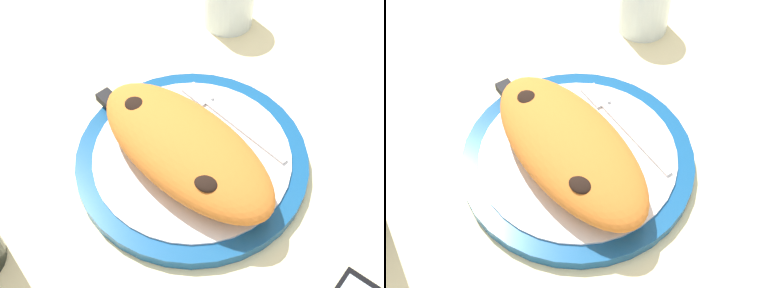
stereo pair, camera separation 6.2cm
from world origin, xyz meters
TOP-DOWN VIEW (x-y plane):
  - ground_plane at (0.00, 0.00)cm, footprint 150.00×150.00cm
  - plate at (0.00, 0.00)cm, footprint 28.83×28.83cm
  - calzone at (-0.67, 1.39)cm, footprint 27.66×16.31cm
  - fork at (2.86, -6.94)cm, footprint 17.45×4.50cm
  - knife at (7.13, 3.58)cm, footprint 22.03×5.36cm
  - water_glass at (20.05, -19.89)cm, footprint 7.78×7.78cm

SIDE VIEW (x-z plane):
  - ground_plane at x=0.00cm, z-range -3.00..0.00cm
  - plate at x=0.00cm, z-range -0.04..1.85cm
  - fork at x=2.86cm, z-range 1.89..2.29cm
  - knife at x=7.13cm, z-range 1.79..2.99cm
  - water_glass at x=20.05cm, z-range -0.59..7.90cm
  - calzone at x=-0.67cm, z-range 1.91..7.81cm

